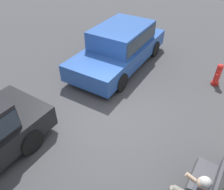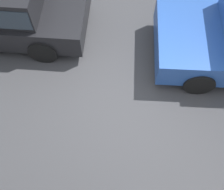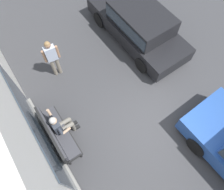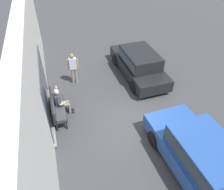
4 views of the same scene
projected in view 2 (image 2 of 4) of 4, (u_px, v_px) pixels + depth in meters
The scene contains 1 object.
ground_plane at pixel (134, 104), 5.81m from camera, with size 60.00×60.00×0.00m, color #38383A.
Camera 2 is at (0.19, 2.60, 5.21)m, focal length 45.00 mm.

